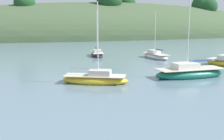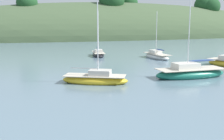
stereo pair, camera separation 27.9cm
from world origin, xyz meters
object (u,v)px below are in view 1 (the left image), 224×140
at_px(sailboat_white_near, 95,79).
at_px(sailboat_blue_center, 155,56).
at_px(sailboat_teal_outer, 190,73).
at_px(sailboat_orange_cutter, 97,54).

relative_size(sailboat_white_near, sailboat_blue_center, 1.04).
bearing_deg(sailboat_teal_outer, sailboat_orange_cutter, 101.59).
distance_m(sailboat_white_near, sailboat_teal_outer, 9.94).
bearing_deg(sailboat_teal_outer, sailboat_white_near, 177.54).
distance_m(sailboat_blue_center, sailboat_orange_cutter, 9.58).
height_order(sailboat_blue_center, sailboat_teal_outer, sailboat_teal_outer).
height_order(sailboat_white_near, sailboat_blue_center, sailboat_white_near).
bearing_deg(sailboat_white_near, sailboat_orange_cutter, 73.59).
xyz_separation_m(sailboat_blue_center, sailboat_teal_outer, (-3.72, -14.63, 0.08)).
bearing_deg(sailboat_blue_center, sailboat_teal_outer, -104.28).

